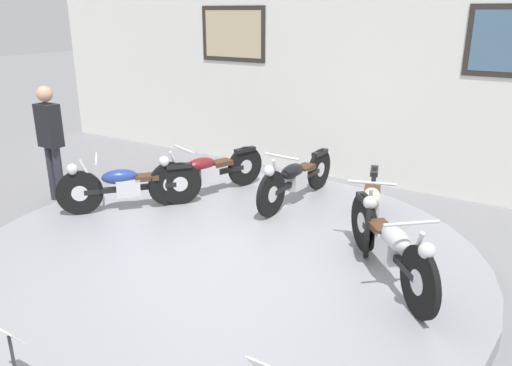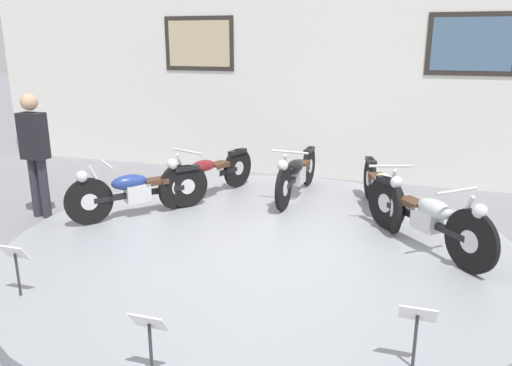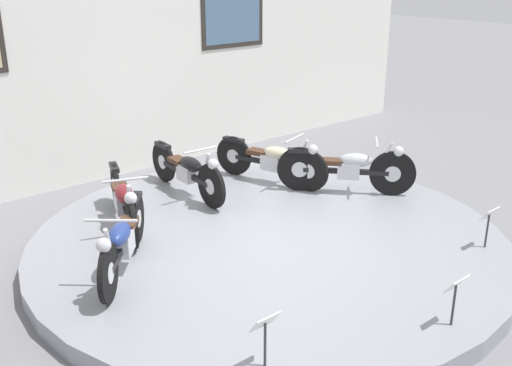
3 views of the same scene
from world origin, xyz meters
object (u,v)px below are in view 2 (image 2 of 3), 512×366
at_px(motorcycle_black, 297,173).
at_px(info_placard_front_centre, 150,331).
at_px(visitor_standing, 35,148).
at_px(info_placard_front_right, 417,322).
at_px(motorcycle_silver, 427,216).
at_px(motorcycle_cream, 381,188).
at_px(motorcycle_blue, 137,189).
at_px(motorcycle_maroon, 207,173).
at_px(info_placard_front_left, 16,259).

xyz_separation_m(motorcycle_black, info_placard_front_centre, (0.00, -4.41, -0.01)).
bearing_deg(visitor_standing, info_placard_front_right, -24.03).
relative_size(motorcycle_black, motorcycle_silver, 1.28).
height_order(info_placard_front_centre, visitor_standing, visitor_standing).
distance_m(motorcycle_cream, info_placard_front_right, 3.35).
xyz_separation_m(motorcycle_blue, motorcycle_maroon, (0.57, 1.04, 0.01)).
relative_size(motorcycle_blue, info_placard_front_right, 2.95).
xyz_separation_m(motorcycle_blue, info_placard_front_centre, (1.84, -2.95, -0.01)).
bearing_deg(info_placard_front_left, motorcycle_cream, 47.71).
height_order(motorcycle_black, visitor_standing, visitor_standing).
relative_size(motorcycle_black, info_placard_front_centre, 3.87).
xyz_separation_m(motorcycle_blue, visitor_standing, (-1.64, 0.06, 0.44)).
xyz_separation_m(motorcycle_black, info_placard_front_left, (-1.75, -3.74, -0.01)).
height_order(motorcycle_blue, motorcycle_silver, motorcycle_silver).
bearing_deg(motorcycle_maroon, motorcycle_silver, -18.46).
bearing_deg(motorcycle_silver, info_placard_front_right, -92.28).
relative_size(motorcycle_silver, visitor_standing, 0.86).
xyz_separation_m(info_placard_front_left, info_placard_front_right, (3.50, 0.00, 0.00)).
height_order(motorcycle_silver, visitor_standing, visitor_standing).
bearing_deg(info_placard_front_right, info_placard_front_centre, -159.03).
xyz_separation_m(motorcycle_cream, visitor_standing, (-4.75, -0.98, 0.44)).
bearing_deg(info_placard_front_right, motorcycle_blue, 147.63).
distance_m(motorcycle_silver, visitor_standing, 5.34).
distance_m(motorcycle_silver, info_placard_front_right, 2.28).
bearing_deg(visitor_standing, motorcycle_black, 22.03).
height_order(motorcycle_blue, info_placard_front_centre, motorcycle_blue).
height_order(motorcycle_black, info_placard_front_centre, motorcycle_black).
height_order(motorcycle_black, motorcycle_silver, motorcycle_silver).
relative_size(motorcycle_cream, visitor_standing, 1.06).
bearing_deg(motorcycle_black, motorcycle_cream, -18.58).
xyz_separation_m(info_placard_front_left, info_placard_front_centre, (1.75, -0.67, 0.00)).
distance_m(motorcycle_black, info_placard_front_right, 4.13).
relative_size(motorcycle_black, motorcycle_cream, 1.04).
distance_m(motorcycle_maroon, info_placard_front_right, 4.48).
distance_m(motorcycle_blue, visitor_standing, 1.70).
distance_m(motorcycle_cream, visitor_standing, 4.87).
bearing_deg(info_placard_front_left, visitor_standing, 126.67).
distance_m(motorcycle_black, motorcycle_cream, 1.34).
bearing_deg(visitor_standing, info_placard_front_centre, -40.75).
height_order(motorcycle_maroon, info_placard_front_right, motorcycle_maroon).
bearing_deg(visitor_standing, motorcycle_blue, -2.00).
distance_m(motorcycle_silver, info_placard_front_centre, 3.47).
xyz_separation_m(motorcycle_black, motorcycle_cream, (1.27, -0.43, -0.00)).
relative_size(motorcycle_maroon, info_placard_front_centre, 3.67).
relative_size(info_placard_front_left, info_placard_front_right, 1.00).
relative_size(motorcycle_blue, motorcycle_silver, 0.98).
xyz_separation_m(motorcycle_maroon, info_placard_front_right, (3.02, -3.32, -0.01)).
relative_size(motorcycle_maroon, info_placard_front_left, 3.67).
height_order(motorcycle_blue, motorcycle_cream, motorcycle_cream).
bearing_deg(visitor_standing, motorcycle_silver, -0.59).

